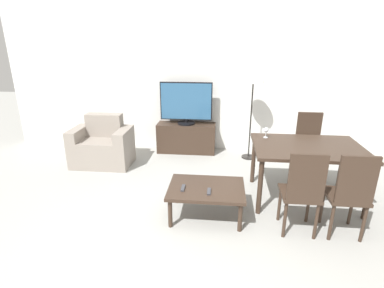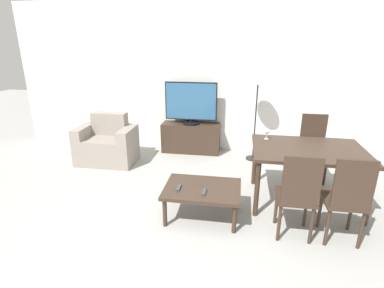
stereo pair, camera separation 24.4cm
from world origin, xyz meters
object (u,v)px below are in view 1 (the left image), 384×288
at_px(armchair, 102,146).
at_px(remote_primary, 209,191).
at_px(dining_chair_far, 309,142).
at_px(floor_lamp, 253,79).
at_px(remote_secondary, 183,188).
at_px(coffee_table, 206,190).
at_px(tv, 186,103).
at_px(dining_table, 307,152).
at_px(dining_chair_near_right, 350,192).
at_px(wine_glass_left, 266,131).
at_px(tv_stand, 186,138).
at_px(dining_chair_near, 302,190).

distance_m(armchair, remote_primary, 2.43).
height_order(dining_chair_far, floor_lamp, floor_lamp).
bearing_deg(remote_secondary, coffee_table, 14.21).
relative_size(tv, dining_table, 0.69).
xyz_separation_m(coffee_table, dining_chair_near_right, (1.50, -0.25, 0.20)).
distance_m(coffee_table, remote_secondary, 0.28).
distance_m(dining_table, wine_glass_left, 0.60).
distance_m(dining_table, dining_chair_near_right, 0.85).
xyz_separation_m(tv_stand, tv, (-0.00, -0.00, 0.66)).
relative_size(tv_stand, floor_lamp, 0.67).
bearing_deg(coffee_table, dining_table, 23.66).
bearing_deg(armchair, wine_glass_left, -12.45).
height_order(floor_lamp, remote_primary, floor_lamp).
xyz_separation_m(armchair, tv, (1.34, 0.73, 0.61)).
height_order(tv, dining_table, tv).
bearing_deg(armchair, dining_chair_far, -1.05).
distance_m(dining_chair_far, remote_secondary, 2.28).
distance_m(dining_chair_near, remote_secondary, 1.31).
xyz_separation_m(coffee_table, wine_glass_left, (0.76, 0.84, 0.51)).
bearing_deg(dining_table, armchair, 164.41).
xyz_separation_m(remote_secondary, wine_glass_left, (1.03, 0.91, 0.46)).
bearing_deg(coffee_table, dining_chair_near_right, -9.53).
bearing_deg(remote_primary, floor_lamp, 73.41).
xyz_separation_m(tv, coffee_table, (0.50, -2.15, -0.59)).
bearing_deg(coffee_table, dining_chair_near, -13.84).
xyz_separation_m(dining_table, dining_chair_far, (0.24, 0.80, -0.13)).
distance_m(coffee_table, floor_lamp, 2.32).
xyz_separation_m(coffee_table, remote_primary, (0.04, -0.12, 0.05)).
distance_m(tv_stand, remote_primary, 2.34).
bearing_deg(remote_secondary, wine_glass_left, 41.41).
bearing_deg(dining_table, coffee_table, -156.34).
bearing_deg(tv_stand, remote_primary, -76.78).
bearing_deg(dining_chair_near, armchair, 149.75).
height_order(tv_stand, dining_chair_far, dining_chair_far).
bearing_deg(remote_primary, wine_glass_left, 52.97).
relative_size(armchair, tv_stand, 0.90).
bearing_deg(dining_chair_near_right, dining_table, 106.56).
bearing_deg(dining_chair_far, remote_primary, -134.74).
relative_size(coffee_table, floor_lamp, 0.56).
height_order(dining_chair_far, remote_primary, dining_chair_far).
bearing_deg(dining_chair_near_right, remote_primary, 174.92).
bearing_deg(dining_chair_far, remote_secondary, -141.17).
relative_size(dining_chair_far, floor_lamp, 0.61).
bearing_deg(remote_secondary, dining_chair_far, 38.83).
relative_size(dining_chair_near, remote_primary, 6.54).
relative_size(armchair, dining_chair_near, 0.99).
bearing_deg(dining_chair_far, tv, 158.37).
distance_m(coffee_table, dining_chair_near, 1.07).
height_order(dining_table, remote_secondary, dining_table).
relative_size(floor_lamp, wine_glass_left, 10.95).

